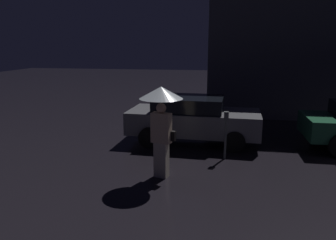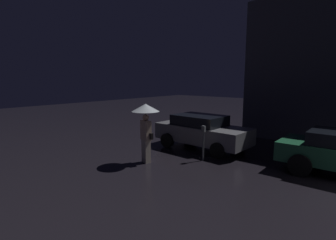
# 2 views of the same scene
# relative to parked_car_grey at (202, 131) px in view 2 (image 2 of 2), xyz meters

# --- Properties ---
(parked_car_grey) EXTENTS (4.05, 1.93, 1.41)m
(parked_car_grey) POSITION_rel_parked_car_grey_xyz_m (0.00, 0.00, 0.00)
(parked_car_grey) COLOR slate
(parked_car_grey) RESTS_ON ground
(pedestrian_with_umbrella) EXTENTS (0.96, 0.96, 2.08)m
(pedestrian_with_umbrella) POSITION_rel_parked_car_grey_xyz_m (-0.42, -2.93, 0.85)
(pedestrian_with_umbrella) COLOR beige
(pedestrian_with_umbrella) RESTS_ON ground
(parking_meter) EXTENTS (0.12, 0.10, 1.28)m
(parking_meter) POSITION_rel_parked_car_grey_xyz_m (1.01, -1.46, 0.05)
(parking_meter) COLOR #4C5154
(parking_meter) RESTS_ON ground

